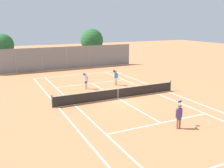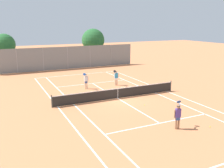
% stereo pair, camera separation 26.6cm
% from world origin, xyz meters
% --- Properties ---
extents(ground_plane, '(120.00, 120.00, 0.00)m').
position_xyz_m(ground_plane, '(0.00, 0.00, 0.00)').
color(ground_plane, '#CC7A4C').
extents(court_line_markings, '(11.10, 23.90, 0.01)m').
position_xyz_m(court_line_markings, '(0.00, 0.00, 0.00)').
color(court_line_markings, white).
rests_on(court_line_markings, ground).
extents(tennis_net, '(12.00, 0.10, 1.07)m').
position_xyz_m(tennis_net, '(0.00, 0.00, 0.51)').
color(tennis_net, '#474C47').
rests_on(tennis_net, ground).
extents(player_near_side, '(0.80, 0.71, 1.77)m').
position_xyz_m(player_near_side, '(0.45, -7.63, 0.93)').
color(player_near_side, '#936B4C').
rests_on(player_near_side, ground).
extents(player_far_left, '(0.73, 0.72, 1.77)m').
position_xyz_m(player_far_left, '(-1.45, 4.43, 0.93)').
color(player_far_left, beige).
rests_on(player_far_left, ground).
extents(player_far_right, '(0.80, 0.71, 1.77)m').
position_xyz_m(player_far_right, '(2.06, 4.50, 0.93)').
color(player_far_right, '#D8A884').
rests_on(player_far_right, ground).
extents(loose_tennis_ball_0, '(0.07, 0.07, 0.07)m').
position_xyz_m(loose_tennis_ball_0, '(2.60, -8.36, 0.03)').
color(loose_tennis_ball_0, '#D1DB33').
rests_on(loose_tennis_ball_0, ground).
extents(loose_tennis_ball_1, '(0.07, 0.07, 0.07)m').
position_xyz_m(loose_tennis_ball_1, '(1.93, 2.37, 0.03)').
color(loose_tennis_ball_1, '#D1DB33').
rests_on(loose_tennis_ball_1, ground).
extents(loose_tennis_ball_2, '(0.07, 0.07, 0.07)m').
position_xyz_m(loose_tennis_ball_2, '(1.12, -2.73, 0.03)').
color(loose_tennis_ball_2, '#D1DB33').
rests_on(loose_tennis_ball_2, ground).
extents(back_fence, '(21.23, 0.08, 3.34)m').
position_xyz_m(back_fence, '(-0.00, 16.49, 1.67)').
color(back_fence, gray).
rests_on(back_fence, ground).
extents(tree_behind_left, '(3.10, 3.10, 5.23)m').
position_xyz_m(tree_behind_left, '(-8.41, 19.27, 3.56)').
color(tree_behind_left, brown).
rests_on(tree_behind_left, ground).
extents(tree_behind_right, '(3.80, 3.80, 5.77)m').
position_xyz_m(tree_behind_right, '(5.59, 20.11, 3.77)').
color(tree_behind_right, brown).
rests_on(tree_behind_right, ground).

